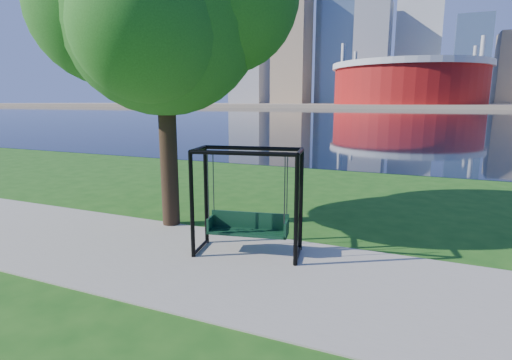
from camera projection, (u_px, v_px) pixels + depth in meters
The scene contains 8 objects.
ground at pixel (268, 263), 8.32m from camera, with size 900.00×900.00×0.00m, color #1E5114.
path at pixel (259, 272), 7.86m from camera, with size 120.00×4.00×0.03m, color #9E937F.
river at pixel (418, 115), 100.15m from camera, with size 900.00×180.00×0.02m, color black.
far_bank at pixel (427, 105), 283.63m from camera, with size 900.00×228.00×2.00m, color #937F60.
stadium at pixel (408, 82), 221.06m from camera, with size 83.00×83.00×32.00m.
skyline at pixel (425, 56), 290.64m from camera, with size 392.00×66.00×96.50m.
swing at pixel (248, 204), 8.62m from camera, with size 2.44×1.42×2.35m.
park_tree at pixel (162, 7), 9.93m from camera, with size 6.52×5.89×8.10m.
Camera 1 is at (2.88, -7.28, 3.31)m, focal length 28.00 mm.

